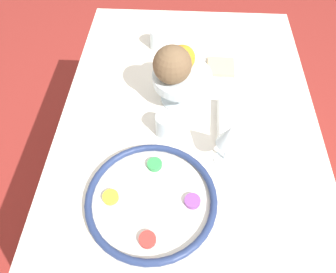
{
  "coord_description": "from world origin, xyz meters",
  "views": [
    {
      "loc": [
        -0.67,
        0.03,
        1.56
      ],
      "look_at": [
        -0.08,
        0.06,
        0.79
      ],
      "focal_mm": 35.0,
      "sensor_mm": 36.0,
      "label": 1
    }
  ],
  "objects": [
    {
      "name": "ground_plane",
      "position": [
        0.0,
        0.0,
        0.0
      ],
      "size": [
        8.0,
        8.0,
        0.0
      ],
      "primitive_type": "plane",
      "color": "maroon"
    },
    {
      "name": "dining_table",
      "position": [
        0.0,
        0.0,
        0.37
      ],
      "size": [
        1.3,
        0.84,
        0.75
      ],
      "color": "silver",
      "rests_on": "ground_plane"
    },
    {
      "name": "seder_plate",
      "position": [
        -0.28,
        0.1,
        0.76
      ],
      "size": [
        0.36,
        0.36,
        0.03
      ],
      "color": "silver",
      "rests_on": "dining_table"
    },
    {
      "name": "wine_glass",
      "position": [
        -0.13,
        -0.11,
        0.86
      ],
      "size": [
        0.07,
        0.07,
        0.15
      ],
      "color": "silver",
      "rests_on": "dining_table"
    },
    {
      "name": "fruit_stand",
      "position": [
        0.11,
        0.03,
        0.83
      ],
      "size": [
        0.19,
        0.19,
        0.11
      ],
      "color": "silver",
      "rests_on": "dining_table"
    },
    {
      "name": "orange_fruit",
      "position": [
        0.14,
        0.03,
        0.9
      ],
      "size": [
        0.08,
        0.08,
        0.08
      ],
      "color": "orange",
      "rests_on": "fruit_stand"
    },
    {
      "name": "coconut",
      "position": [
        0.09,
        0.06,
        0.92
      ],
      "size": [
        0.12,
        0.12,
        0.12
      ],
      "color": "brown",
      "rests_on": "fruit_stand"
    },
    {
      "name": "bread_plate",
      "position": [
        0.27,
        -0.11,
        0.76
      ],
      "size": [
        0.18,
        0.18,
        0.02
      ],
      "color": "silver",
      "rests_on": "dining_table"
    },
    {
      "name": "napkin_roll",
      "position": [
        -0.0,
        -0.11,
        0.77
      ],
      "size": [
        0.18,
        0.05,
        0.04
      ],
      "color": "white",
      "rests_on": "dining_table"
    },
    {
      "name": "cup_near",
      "position": [
        -0.04,
        0.07,
        0.79
      ],
      "size": [
        0.06,
        0.06,
        0.08
      ],
      "color": "silver",
      "rests_on": "dining_table"
    },
    {
      "name": "cup_mid",
      "position": [
        0.39,
        0.13,
        0.79
      ],
      "size": [
        0.06,
        0.06,
        0.08
      ],
      "color": "silver",
      "rests_on": "dining_table"
    }
  ]
}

